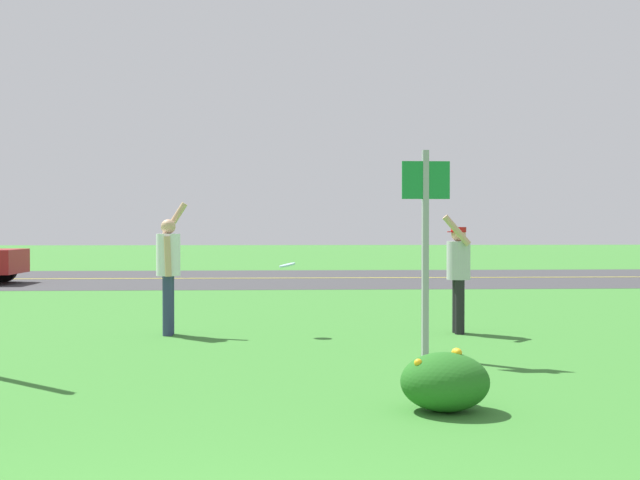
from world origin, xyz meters
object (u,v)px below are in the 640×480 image
object	(u,v)px
sign_post_by_roadside	(425,232)
person_thrower_white_shirt	(169,265)
frisbee_pale_blue	(287,265)
person_catcher_red_cap_gray_shirt	(458,268)

from	to	relation	value
sign_post_by_roadside	person_thrower_white_shirt	xyz separation A→B (m)	(-3.28, 2.21, -0.48)
sign_post_by_roadside	frisbee_pale_blue	world-z (taller)	sign_post_by_roadside
person_thrower_white_shirt	person_catcher_red_cap_gray_shirt	size ratio (longest dim) A/B	1.11
person_catcher_red_cap_gray_shirt	sign_post_by_roadside	bearing A→B (deg)	-112.14
person_thrower_white_shirt	sign_post_by_roadside	bearing A→B (deg)	-33.94
person_thrower_white_shirt	frisbee_pale_blue	world-z (taller)	person_thrower_white_shirt
sign_post_by_roadside	person_thrower_white_shirt	distance (m)	3.99
person_thrower_white_shirt	frisbee_pale_blue	bearing A→B (deg)	-2.57
sign_post_by_roadside	frisbee_pale_blue	size ratio (longest dim) A/B	10.48
person_thrower_white_shirt	person_catcher_red_cap_gray_shirt	world-z (taller)	person_thrower_white_shirt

